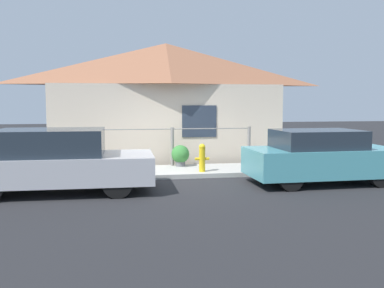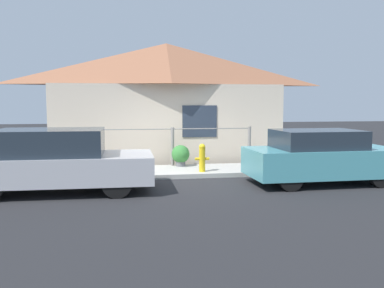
{
  "view_description": "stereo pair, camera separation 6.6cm",
  "coord_description": "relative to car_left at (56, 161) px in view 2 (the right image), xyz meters",
  "views": [
    {
      "loc": [
        -1.59,
        -11.08,
        2.05
      ],
      "look_at": [
        0.37,
        0.3,
        0.9
      ],
      "focal_mm": 40.0,
      "sensor_mm": 36.0,
      "label": 1
    },
    {
      "loc": [
        -1.53,
        -11.09,
        2.05
      ],
      "look_at": [
        0.37,
        0.3,
        0.9
      ],
      "focal_mm": 40.0,
      "sensor_mm": 36.0,
      "label": 2
    }
  ],
  "objects": [
    {
      "name": "house",
      "position": [
        2.98,
        4.38,
        2.39
      ],
      "size": [
        7.8,
        2.23,
        3.97
      ],
      "color": "beige",
      "rests_on": "ground_plane"
    },
    {
      "name": "car_left",
      "position": [
        0.0,
        0.0,
        0.0
      ],
      "size": [
        4.23,
        1.85,
        1.43
      ],
      "rotation": [
        0.0,
        0.0,
        -0.02
      ],
      "color": "#B7B7BC",
      "rests_on": "ground_plane"
    },
    {
      "name": "sidewalk",
      "position": [
        2.97,
        2.09,
        -0.66
      ],
      "size": [
        24.0,
        1.8,
        0.12
      ],
      "color": "#B2AFA8",
      "rests_on": "ground_plane"
    },
    {
      "name": "car_right",
      "position": [
        6.36,
        -0.0,
        -0.04
      ],
      "size": [
        3.74,
        1.75,
        1.35
      ],
      "rotation": [
        0.0,
        0.0,
        0.02
      ],
      "color": "teal",
      "rests_on": "ground_plane"
    },
    {
      "name": "ground_plane",
      "position": [
        2.97,
        1.2,
        -0.72
      ],
      "size": [
        60.0,
        60.0,
        0.0
      ],
      "primitive_type": "plane",
      "color": "#262628"
    },
    {
      "name": "potted_plant_by_fence",
      "position": [
        -0.25,
        2.74,
        -0.38
      ],
      "size": [
        0.33,
        0.33,
        0.43
      ],
      "color": "slate",
      "rests_on": "sidewalk"
    },
    {
      "name": "potted_plant_near_hydrant",
      "position": [
        3.19,
        2.65,
        -0.25
      ],
      "size": [
        0.54,
        0.54,
        0.64
      ],
      "color": "slate",
      "rests_on": "sidewalk"
    },
    {
      "name": "fire_hydrant",
      "position": [
        3.64,
        1.56,
        -0.19
      ],
      "size": [
        0.4,
        0.18,
        0.77
      ],
      "color": "yellow",
      "rests_on": "sidewalk"
    },
    {
      "name": "fence",
      "position": [
        2.97,
        2.84,
        0.04
      ],
      "size": [
        4.9,
        0.1,
        1.16
      ],
      "color": "gray",
      "rests_on": "sidewalk"
    }
  ]
}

